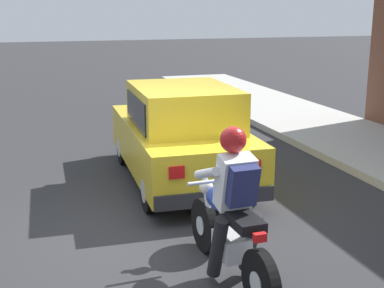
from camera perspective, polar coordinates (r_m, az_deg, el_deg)
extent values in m
plane|color=#2B2B2D|center=(6.69, -4.97, -9.70)|extent=(80.00, 80.00, 0.00)
cube|color=#ADAAA3|center=(11.36, 17.45, 0.19)|extent=(2.60, 22.00, 0.14)
cylinder|color=black|center=(6.18, 1.33, -8.65)|extent=(0.13, 0.62, 0.62)
cylinder|color=silver|center=(6.18, 1.33, -8.65)|extent=(0.13, 0.22, 0.22)
cylinder|color=black|center=(5.03, 7.35, -14.45)|extent=(0.13, 0.62, 0.62)
cylinder|color=silver|center=(5.03, 7.35, -14.45)|extent=(0.13, 0.22, 0.22)
cube|color=silver|center=(5.51, 4.23, -10.72)|extent=(0.30, 0.41, 0.24)
ellipsoid|color=#1E3899|center=(5.57, 3.25, -5.88)|extent=(0.32, 0.53, 0.24)
cube|color=black|center=(5.17, 5.36, -8.01)|extent=(0.28, 0.57, 0.10)
cylinder|color=silver|center=(5.97, 1.70, -6.22)|extent=(0.08, 0.33, 0.68)
cylinder|color=silver|center=(5.77, 2.17, -4.01)|extent=(0.56, 0.06, 0.04)
sphere|color=silver|center=(5.96, 1.54, -4.62)|extent=(0.16, 0.16, 0.16)
cylinder|color=silver|center=(5.30, 7.65, -13.11)|extent=(0.10, 0.55, 0.08)
cube|color=red|center=(4.88, 7.24, -9.86)|extent=(0.12, 0.06, 0.08)
cylinder|color=black|center=(5.37, 2.77, -10.94)|extent=(0.15, 0.36, 0.71)
cylinder|color=black|center=(5.51, 6.28, -10.34)|extent=(0.15, 0.36, 0.71)
cube|color=silver|center=(5.21, 4.60, -4.06)|extent=(0.35, 0.34, 0.57)
cylinder|color=silver|center=(5.34, 1.58, -3.13)|extent=(0.11, 0.52, 0.26)
cylinder|color=silver|center=(5.49, 5.46, -2.69)|extent=(0.11, 0.52, 0.26)
sphere|color=#A51919|center=(5.15, 4.41, 0.47)|extent=(0.26, 0.26, 0.26)
cube|color=navy|center=(5.07, 5.36, -4.38)|extent=(0.29, 0.25, 0.42)
cylinder|color=black|center=(9.61, -7.26, -0.36)|extent=(0.20, 0.61, 0.60)
cylinder|color=silver|center=(9.61, -7.26, -0.36)|extent=(0.21, 0.34, 0.33)
cylinder|color=black|center=(9.91, 1.00, 0.20)|extent=(0.20, 0.61, 0.60)
cylinder|color=silver|center=(9.91, 1.00, 0.20)|extent=(0.21, 0.34, 0.33)
cylinder|color=black|center=(7.34, -4.49, -4.96)|extent=(0.20, 0.61, 0.60)
cylinder|color=silver|center=(7.34, -4.49, -4.96)|extent=(0.21, 0.34, 0.33)
cylinder|color=black|center=(7.73, 6.07, -4.00)|extent=(0.20, 0.61, 0.60)
cylinder|color=silver|center=(7.73, 6.07, -4.00)|extent=(0.21, 0.34, 0.33)
cube|color=gold|center=(8.53, -1.34, -0.06)|extent=(1.78, 3.76, 0.70)
cube|color=gold|center=(8.15, -0.94, 3.88)|extent=(1.51, 1.95, 0.66)
cube|color=black|center=(8.99, -2.34, 4.53)|extent=(1.34, 0.40, 0.51)
cube|color=black|center=(8.01, -5.97, 3.46)|extent=(0.09, 1.52, 0.46)
cube|color=black|center=(8.36, 3.89, 3.98)|extent=(0.09, 1.52, 0.46)
cube|color=silver|center=(10.18, -6.71, 2.92)|extent=(0.24, 0.05, 0.14)
cube|color=red|center=(6.63, -1.66, -3.04)|extent=(0.20, 0.05, 0.16)
cube|color=silver|center=(10.38, -1.15, 3.24)|extent=(0.24, 0.05, 0.14)
cube|color=red|center=(6.94, 6.53, -2.35)|extent=(0.20, 0.05, 0.16)
cube|color=#28282B|center=(10.32, -3.83, 1.04)|extent=(1.61, 0.18, 0.20)
cube|color=#28282B|center=(6.92, 2.42, -5.72)|extent=(1.61, 0.18, 0.20)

